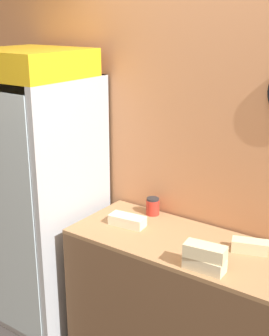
# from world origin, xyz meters

# --- Properties ---
(wall_back) EXTENTS (5.20, 0.09, 2.70)m
(wall_back) POSITION_xyz_m (0.00, 1.20, 1.35)
(wall_back) COLOR tan
(wall_back) RESTS_ON ground_plane
(prep_counter) EXTENTS (1.84, 0.60, 0.90)m
(prep_counter) POSITION_xyz_m (0.00, 0.85, 0.45)
(prep_counter) COLOR brown
(prep_counter) RESTS_ON ground_plane
(beverage_cooler) EXTENTS (0.66, 0.71, 1.98)m
(beverage_cooler) POSITION_xyz_m (-1.34, 0.84, 1.07)
(beverage_cooler) COLOR #B2B7BC
(beverage_cooler) RESTS_ON ground_plane
(sandwich_stack_bottom) EXTENTS (0.22, 0.11, 0.07)m
(sandwich_stack_bottom) POSITION_xyz_m (0.03, 0.63, 0.94)
(sandwich_stack_bottom) COLOR beige
(sandwich_stack_bottom) RESTS_ON prep_counter
(sandwich_stack_middle) EXTENTS (0.23, 0.12, 0.07)m
(sandwich_stack_middle) POSITION_xyz_m (0.03, 0.63, 1.01)
(sandwich_stack_middle) COLOR beige
(sandwich_stack_middle) RESTS_ON sandwich_stack_bottom
(sandwich_flat_left) EXTENTS (0.24, 0.13, 0.07)m
(sandwich_flat_left) POSITION_xyz_m (-0.62, 0.84, 0.94)
(sandwich_flat_left) COLOR beige
(sandwich_flat_left) RESTS_ON prep_counter
(sandwich_flat_right) EXTENTS (0.22, 0.15, 0.07)m
(sandwich_flat_right) POSITION_xyz_m (0.15, 0.96, 0.94)
(sandwich_flat_right) COLOR beige
(sandwich_flat_right) RESTS_ON prep_counter
(condiment_jar) EXTENTS (0.09, 0.09, 0.12)m
(condiment_jar) POSITION_xyz_m (-0.59, 1.08, 0.96)
(condiment_jar) COLOR #B72D23
(condiment_jar) RESTS_ON prep_counter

